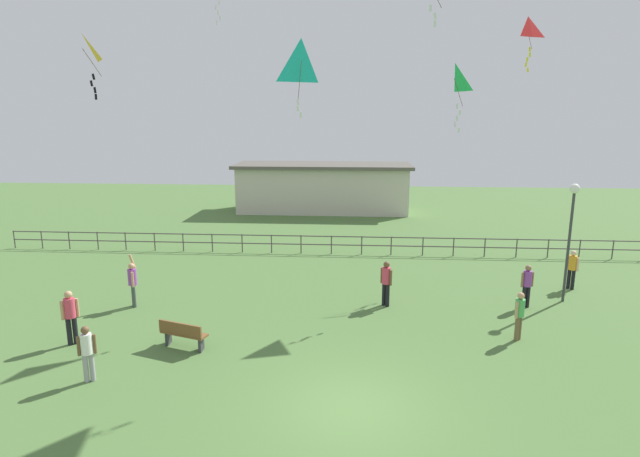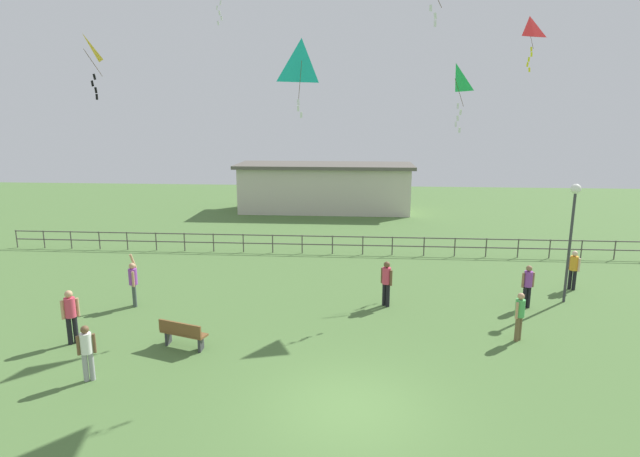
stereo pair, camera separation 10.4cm
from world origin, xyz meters
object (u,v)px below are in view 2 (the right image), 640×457
park_bench (183,333)px  person_1 (133,281)px  person_2 (71,313)px  person_6 (573,267)px  person_4 (528,284)px  kite_3 (84,51)px  person_3 (87,349)px  kite_7 (529,30)px  person_5 (386,281)px  person_0 (520,313)px  kite_5 (302,62)px  kite_0 (455,81)px  lamppost (573,217)px

park_bench → person_1: (-2.94, 3.25, 0.51)m
person_2 → person_6: size_ratio=1.06×
person_4 → kite_3: 17.40m
person_3 → kite_7: kite_7 is taller
person_4 → person_5: (-5.10, -0.21, 0.06)m
person_1 → person_0: bearing=-8.4°
kite_3 → person_5: bearing=3.3°
kite_7 → kite_5: bearing=-146.1°
person_2 → kite_0: size_ratio=0.69×
park_bench → kite_3: bearing=140.2°
kite_7 → park_bench: bearing=-139.7°
person_3 → kite_0: size_ratio=0.63×
person_2 → person_6: 18.44m
person_0 → person_6: 6.22m
person_2 → kite_7: size_ratio=0.73×
lamppost → park_bench: size_ratio=2.88×
person_6 → person_2: bearing=-159.9°
kite_0 → kite_3: (-12.71, -2.41, 0.87)m
park_bench → kite_7: (12.65, 10.73, 10.13)m
person_4 → person_2: bearing=-164.4°
person_0 → kite_0: kite_0 is taller
person_3 → person_1: bearing=101.9°
person_2 → kite_3: kite_3 is taller
person_4 → park_bench: bearing=-159.9°
lamppost → person_2: (-16.47, -4.87, -2.26)m
person_3 → person_5: bearing=36.8°
person_5 → kite_7: 13.37m
park_bench → person_2: bearing=179.4°
person_6 → lamppost: bearing=-120.0°
person_1 → person_6: (16.79, 3.12, -0.05)m
lamppost → person_4: lamppost is taller
person_5 → person_2: bearing=-158.1°
kite_3 → person_4: bearing=3.0°
person_0 → person_6: bearing=54.5°
person_0 → person_3: person_0 is taller
person_3 → kite_0: 14.96m
person_6 → kite_5: size_ratio=0.61×
lamppost → kite_5: size_ratio=1.69×
lamppost → person_4: size_ratio=2.79×
person_1 → kite_7: bearing=25.6°
person_4 → kite_0: bearing=149.5°
person_0 → person_3: 12.52m
park_bench → person_5: bearing=32.2°
person_4 → kite_0: size_ratio=0.65×
kite_0 → kite_5: 5.70m
park_bench → person_6: 15.25m
person_2 → person_4: (14.85, 4.13, -0.06)m
kite_0 → kite_3: bearing=-169.3°
person_0 → person_5: size_ratio=0.91×
person_5 → kite_3: bearing=-176.7°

